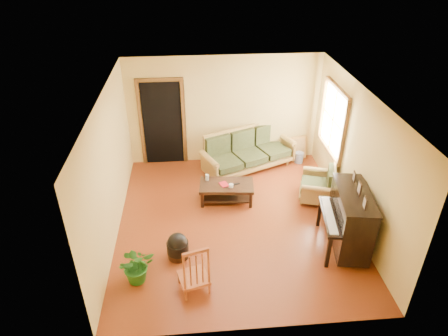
{
  "coord_description": "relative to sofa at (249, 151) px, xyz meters",
  "views": [
    {
      "loc": [
        -0.75,
        -6.19,
        4.92
      ],
      "look_at": [
        -0.2,
        0.2,
        1.1
      ],
      "focal_mm": 32.0,
      "sensor_mm": 36.0,
      "label": 1
    }
  ],
  "objects": [
    {
      "name": "window",
      "position": [
        1.67,
        -0.67,
        1.03
      ],
      "size": [
        0.12,
        1.36,
        1.46
      ],
      "primitive_type": "cube",
      "color": "white",
      "rests_on": "right_wall"
    },
    {
      "name": "floor",
      "position": [
        -0.54,
        -1.97,
        -0.47
      ],
      "size": [
        5.0,
        5.0,
        0.0
      ],
      "primitive_type": "plane",
      "color": "#5A1F0B",
      "rests_on": "ground"
    },
    {
      "name": "piano",
      "position": [
        1.38,
        -2.87,
        0.1
      ],
      "size": [
        0.96,
        1.4,
        1.14
      ],
      "primitive_type": "cube",
      "rotation": [
        0.0,
        0.0,
        -0.16
      ],
      "color": "black",
      "rests_on": "floor"
    },
    {
      "name": "potted_plant",
      "position": [
        -2.29,
        -3.37,
        -0.15
      ],
      "size": [
        0.71,
        0.66,
        0.64
      ],
      "primitive_type": "imported",
      "rotation": [
        0.0,
        0.0,
        0.33
      ],
      "color": "#225F1B",
      "rests_on": "floor"
    },
    {
      "name": "remote",
      "position": [
        -0.45,
        -1.28,
        -0.06
      ],
      "size": [
        0.15,
        0.07,
        0.01
      ],
      "primitive_type": "cube",
      "rotation": [
        0.0,
        0.0,
        0.24
      ],
      "color": "black",
      "rests_on": "coffee_table"
    },
    {
      "name": "ceramic_crock",
      "position": [
        1.28,
        0.19,
        -0.34
      ],
      "size": [
        0.24,
        0.24,
        0.27
      ],
      "primitive_type": "cylinder",
      "rotation": [
        0.0,
        0.0,
        -0.15
      ],
      "color": "#314E93",
      "rests_on": "floor"
    },
    {
      "name": "footstool",
      "position": [
        -1.65,
        -2.89,
        -0.29
      ],
      "size": [
        0.44,
        0.44,
        0.36
      ],
      "primitive_type": "cylinder",
      "rotation": [
        0.0,
        0.0,
        0.17
      ],
      "color": "black",
      "rests_on": "floor"
    },
    {
      "name": "red_chair",
      "position": [
        -1.38,
        -3.64,
        0.0
      ],
      "size": [
        0.56,
        0.59,
        0.95
      ],
      "primitive_type": "cube",
      "rotation": [
        0.0,
        0.0,
        0.28
      ],
      "color": "brown",
      "rests_on": "floor"
    },
    {
      "name": "coffee_table",
      "position": [
        -0.65,
        -1.27,
        -0.27
      ],
      "size": [
        1.16,
        0.71,
        0.4
      ],
      "primitive_type": "cube",
      "rotation": [
        0.0,
        0.0,
        -0.09
      ],
      "color": "black",
      "rests_on": "floor"
    },
    {
      "name": "candle",
      "position": [
        -1.04,
        -1.07,
        -0.0
      ],
      "size": [
        0.08,
        0.08,
        0.13
      ],
      "primitive_type": "cylinder",
      "rotation": [
        0.0,
        0.0,
        -0.02
      ],
      "color": "silver",
      "rests_on": "coffee_table"
    },
    {
      "name": "armchair",
      "position": [
        1.24,
        -1.35,
        -0.07
      ],
      "size": [
        0.97,
        0.99,
        0.8
      ],
      "primitive_type": "cube",
      "rotation": [
        0.0,
        0.0,
        -0.3
      ],
      "color": "olive",
      "rests_on": "floor"
    },
    {
      "name": "sofa",
      "position": [
        0.0,
        0.0,
        0.0
      ],
      "size": [
        2.38,
        1.74,
        0.94
      ],
      "primitive_type": "cube",
      "rotation": [
        0.0,
        0.0,
        0.42
      ],
      "color": "olive",
      "rests_on": "floor"
    },
    {
      "name": "doorway",
      "position": [
        -1.99,
        0.51,
        0.55
      ],
      "size": [
        1.08,
        0.16,
        2.05
      ],
      "primitive_type": "cube",
      "color": "black",
      "rests_on": "floor"
    },
    {
      "name": "glass_jar",
      "position": [
        -0.56,
        -1.38,
        -0.03
      ],
      "size": [
        0.12,
        0.12,
        0.06
      ],
      "primitive_type": "cylinder",
      "rotation": [
        0.0,
        0.0,
        0.24
      ],
      "color": "silver",
      "rests_on": "coffee_table"
    },
    {
      "name": "book",
      "position": [
        -0.77,
        -1.31,
        -0.06
      ],
      "size": [
        0.22,
        0.25,
        0.02
      ],
      "primitive_type": "imported",
      "rotation": [
        0.0,
        0.0,
        0.37
      ],
      "color": "#A51620",
      "rests_on": "coffee_table"
    },
    {
      "name": "leaning_frame",
      "position": [
        1.26,
        0.37,
        -0.16
      ],
      "size": [
        0.48,
        0.19,
        0.62
      ],
      "primitive_type": "cube",
      "rotation": [
        0.0,
        0.0,
        0.18
      ],
      "color": "#BE8A3F",
      "rests_on": "floor"
    }
  ]
}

